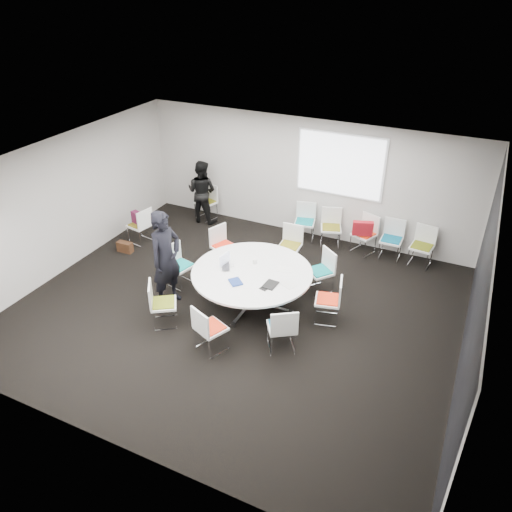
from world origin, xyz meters
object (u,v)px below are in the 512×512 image
at_px(chair_back_b, 330,234).
at_px(chair_back_d, 390,247).
at_px(chair_ring_b, 320,279).
at_px(chair_back_a, 304,229).
at_px(chair_back_c, 364,241).
at_px(brown_bag, 125,247).
at_px(chair_ring_d, 224,254).
at_px(chair_person_back, 206,208).
at_px(chair_back_e, 421,254).
at_px(person_back, 202,192).
at_px(maroon_bag, 139,218).
at_px(laptop, 228,266).
at_px(chair_spare_left, 141,232).
at_px(chair_ring_c, 290,253).
at_px(conference_table, 252,280).
at_px(chair_ring_g, 211,336).
at_px(chair_ring_h, 282,335).
at_px(chair_ring_f, 164,311).
at_px(chair_ring_a, 328,308).
at_px(chair_ring_e, 180,273).
at_px(cup, 255,261).

bearing_deg(chair_back_b, chair_back_d, 161.61).
xyz_separation_m(chair_ring_b, chair_back_a, (-1.04, 1.92, 0.00)).
relative_size(chair_back_a, chair_back_d, 1.00).
bearing_deg(chair_back_c, chair_back_b, 23.44).
height_order(chair_back_b, brown_bag, chair_back_b).
height_order(chair_ring_d, chair_person_back, same).
bearing_deg(chair_person_back, chair_back_e, -163.33).
xyz_separation_m(person_back, maroon_bag, (-0.74, -1.62, -0.18)).
bearing_deg(laptop, chair_spare_left, 37.67).
bearing_deg(chair_back_b, chair_back_e, 160.51).
xyz_separation_m(chair_spare_left, laptop, (2.95, -1.15, 0.47)).
bearing_deg(chair_back_c, chair_ring_c, 64.92).
distance_m(conference_table, chair_person_back, 3.97).
height_order(chair_back_c, chair_back_e, same).
xyz_separation_m(chair_ring_b, chair_ring_g, (-1.07, -2.47, 0.00)).
height_order(chair_back_d, chair_person_back, same).
relative_size(chair_ring_h, brown_bag, 2.44).
height_order(chair_ring_d, laptop, chair_ring_d).
xyz_separation_m(chair_ring_c, chair_ring_f, (-1.26, -2.93, 0.00)).
distance_m(chair_back_a, chair_back_b, 0.65).
relative_size(chair_ring_g, chair_back_d, 1.00).
bearing_deg(chair_ring_c, chair_back_c, -140.33).
height_order(chair_ring_c, maroon_bag, chair_ring_c).
bearing_deg(laptop, brown_bag, 47.46).
bearing_deg(chair_ring_h, conference_table, 103.34).
distance_m(chair_back_e, maroon_bag, 6.36).
relative_size(chair_ring_a, chair_ring_e, 1.00).
bearing_deg(chair_ring_c, laptop, 68.70).
bearing_deg(chair_ring_b, chair_ring_f, 84.21).
bearing_deg(chair_ring_g, chair_back_b, 104.08).
height_order(chair_ring_b, chair_back_d, same).
height_order(chair_ring_h, chair_back_c, same).
height_order(chair_person_back, maroon_bag, chair_person_back).
distance_m(chair_person_back, person_back, 0.55).
xyz_separation_m(chair_ring_g, cup, (-0.03, 1.78, 0.50)).
relative_size(conference_table, chair_back_b, 2.58).
height_order(chair_ring_g, chair_person_back, same).
relative_size(conference_table, chair_back_e, 2.58).
bearing_deg(conference_table, maroon_bag, 162.10).
height_order(maroon_bag, brown_bag, maroon_bag).
distance_m(chair_ring_f, chair_person_back, 4.42).
height_order(chair_back_d, person_back, person_back).
bearing_deg(chair_ring_b, chair_back_e, -92.50).
distance_m(conference_table, chair_ring_h, 1.43).
xyz_separation_m(chair_ring_e, chair_ring_g, (1.55, -1.47, 0.00)).
relative_size(chair_spare_left, person_back, 0.55).
bearing_deg(cup, person_back, 137.01).
relative_size(chair_ring_c, brown_bag, 2.44).
height_order(chair_back_e, cup, chair_back_e).
xyz_separation_m(conference_table, chair_person_back, (-2.70, 2.89, -0.27)).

